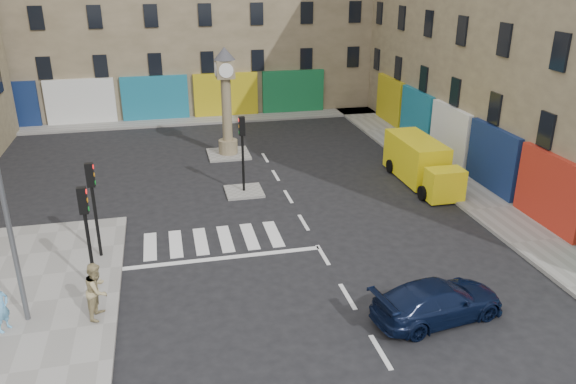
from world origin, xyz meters
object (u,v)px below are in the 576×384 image
object	(u,v)px
navy_sedan	(438,301)
yellow_van	(420,162)
pedestrian_tan	(97,290)
traffic_light_left_near	(86,223)
traffic_light_island	(242,142)
traffic_light_left_far	(93,195)
pedestrian_blue	(1,308)
clock_pillar	(226,95)

from	to	relation	value
navy_sedan	yellow_van	size ratio (longest dim) A/B	0.74
yellow_van	pedestrian_tan	distance (m)	17.47
traffic_light_left_near	navy_sedan	bearing A→B (deg)	-20.52
traffic_light_island	yellow_van	size ratio (longest dim) A/B	0.63
navy_sedan	yellow_van	xyz separation A→B (m)	(4.65, 11.22, 0.43)
traffic_light_left_near	traffic_light_left_far	distance (m)	2.40
traffic_light_left_far	pedestrian_blue	xyz separation A→B (m)	(-2.45, -4.24, -1.69)
clock_pillar	pedestrian_blue	distance (m)	18.11
traffic_light_island	pedestrian_blue	bearing A→B (deg)	-132.24
clock_pillar	navy_sedan	world-z (taller)	clock_pillar
navy_sedan	yellow_van	world-z (taller)	yellow_van
navy_sedan	traffic_light_left_far	bearing A→B (deg)	49.53
traffic_light_left_near	pedestrian_blue	xyz separation A→B (m)	(-2.45, -1.84, -1.69)
navy_sedan	pedestrian_tan	world-z (taller)	pedestrian_tan
traffic_light_left_near	navy_sedan	world-z (taller)	traffic_light_left_near
traffic_light_left_far	pedestrian_blue	world-z (taller)	traffic_light_left_far
traffic_light_left_near	traffic_light_left_far	bearing A→B (deg)	90.00
traffic_light_left_near	navy_sedan	xyz separation A→B (m)	(10.65, -3.99, -1.99)
traffic_light_island	yellow_van	xyz separation A→B (m)	(9.00, -0.57, -1.53)
clock_pillar	pedestrian_tan	world-z (taller)	clock_pillar
traffic_light_island	navy_sedan	world-z (taller)	traffic_light_island
traffic_light_left_far	yellow_van	size ratio (longest dim) A/B	0.63
clock_pillar	pedestrian_tan	distance (m)	16.81
navy_sedan	yellow_van	distance (m)	12.15
traffic_light_left_far	pedestrian_tan	size ratio (longest dim) A/B	2.00
traffic_light_left_near	clock_pillar	size ratio (longest dim) A/B	0.61
traffic_light_island	navy_sedan	xyz separation A→B (m)	(4.35, -11.79, -1.96)
traffic_light_island	navy_sedan	bearing A→B (deg)	-69.73
traffic_light_left_far	pedestrian_tan	world-z (taller)	traffic_light_left_far
traffic_light_left_near	pedestrian_tan	world-z (taller)	traffic_light_left_near
yellow_van	pedestrian_blue	world-z (taller)	yellow_van
pedestrian_blue	pedestrian_tan	world-z (taller)	pedestrian_tan
traffic_light_left_far	clock_pillar	bearing A→B (deg)	61.06
pedestrian_blue	clock_pillar	bearing A→B (deg)	2.98
navy_sedan	clock_pillar	bearing A→B (deg)	4.23
traffic_light_island	pedestrian_blue	distance (m)	13.13
traffic_light_island	pedestrian_tan	size ratio (longest dim) A/B	2.00
yellow_van	pedestrian_blue	size ratio (longest dim) A/B	3.78
traffic_light_left_far	yellow_van	xyz separation A→B (m)	(15.30, 4.83, -1.56)
navy_sedan	pedestrian_tan	bearing A→B (deg)	68.09
pedestrian_blue	pedestrian_tan	xyz separation A→B (m)	(2.75, 0.12, 0.15)
clock_pillar	navy_sedan	distance (m)	18.54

